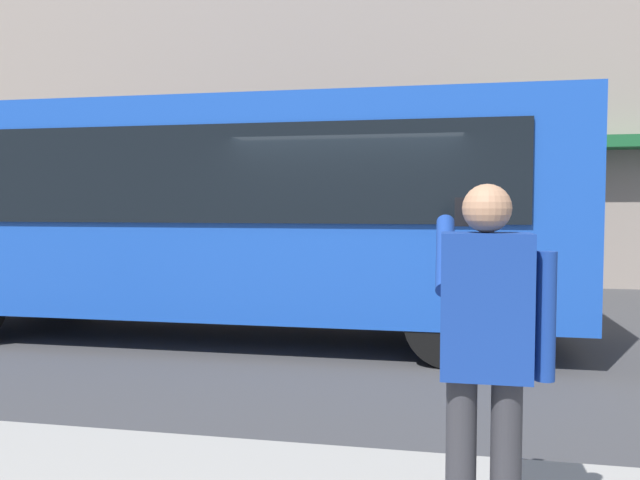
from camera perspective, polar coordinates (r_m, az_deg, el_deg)
ground_plane at (r=7.84m, az=3.14°, el=-9.73°), size 60.00×60.00×0.00m
building_facade_far at (r=15.01m, az=7.03°, el=19.58°), size 28.00×1.55×12.00m
red_bus at (r=8.49m, az=-9.16°, el=2.69°), size 9.05×2.54×3.08m
pedestrian_photographer at (r=3.00m, az=14.75°, el=-8.73°), size 0.53×0.52×1.70m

